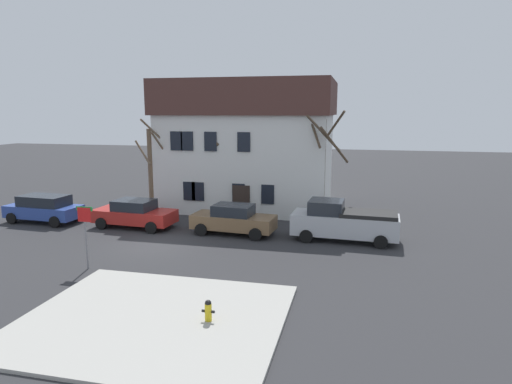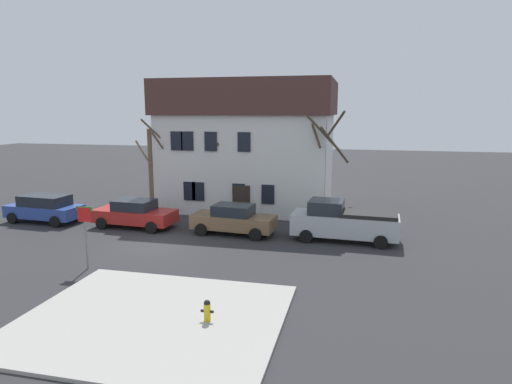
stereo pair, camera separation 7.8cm
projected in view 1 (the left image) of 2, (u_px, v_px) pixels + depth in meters
ground_plane at (155, 244)px, 22.61m from camera, size 120.00×120.00×0.00m
sidewalk_slab at (153, 319)px, 14.38m from camera, size 8.36×7.14×0.12m
building_main at (249, 144)px, 31.02m from camera, size 11.58×7.91×8.68m
tree_bare_near at (151, 168)px, 29.22m from camera, size 2.21×2.14×6.22m
tree_bare_mid at (212, 160)px, 29.10m from camera, size 2.62×2.67×6.57m
tree_bare_far at (322, 163)px, 26.90m from camera, size 2.78×2.93×7.09m
car_blue_wagon at (44, 208)px, 26.99m from camera, size 4.67×2.28×1.66m
car_red_sedan at (135, 214)px, 25.80m from camera, size 4.82×2.35×1.63m
car_brown_sedan at (233, 219)px, 24.37m from camera, size 4.68×2.26×1.65m
pickup_truck_silver at (344, 221)px, 23.15m from camera, size 5.53×2.40×2.09m
fire_hydrant at (208, 310)px, 14.07m from camera, size 0.42×0.22×0.69m
street_sign_pole at (85, 226)px, 18.76m from camera, size 0.76×0.07×2.73m
bicycle_leaning at (155, 208)px, 29.52m from camera, size 1.74×0.28×1.03m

